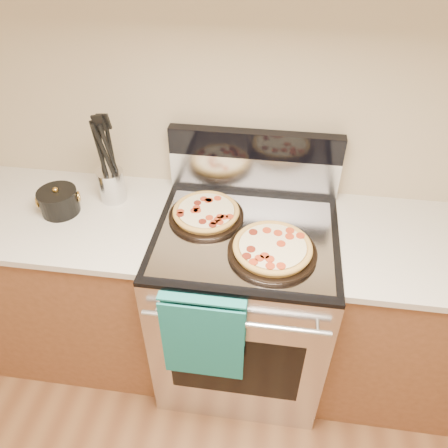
# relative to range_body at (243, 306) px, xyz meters

# --- Properties ---
(wall_back) EXTENTS (4.00, 0.00, 4.00)m
(wall_back) POSITION_rel_range_body_xyz_m (0.00, 0.35, 0.90)
(wall_back) COLOR #C4B38D
(wall_back) RESTS_ON ground
(range_body) EXTENTS (0.76, 0.68, 0.90)m
(range_body) POSITION_rel_range_body_xyz_m (0.00, 0.00, 0.00)
(range_body) COLOR #B7B7BC
(range_body) RESTS_ON ground
(oven_window) EXTENTS (0.56, 0.01, 0.40)m
(oven_window) POSITION_rel_range_body_xyz_m (0.00, -0.34, 0.00)
(oven_window) COLOR black
(oven_window) RESTS_ON range_body
(cooktop) EXTENTS (0.76, 0.68, 0.02)m
(cooktop) POSITION_rel_range_body_xyz_m (0.00, 0.00, 0.46)
(cooktop) COLOR black
(cooktop) RESTS_ON range_body
(backsplash_lower) EXTENTS (0.76, 0.06, 0.18)m
(backsplash_lower) POSITION_rel_range_body_xyz_m (0.00, 0.31, 0.56)
(backsplash_lower) COLOR silver
(backsplash_lower) RESTS_ON cooktop
(backsplash_upper) EXTENTS (0.76, 0.06, 0.12)m
(backsplash_upper) POSITION_rel_range_body_xyz_m (0.00, 0.31, 0.71)
(backsplash_upper) COLOR black
(backsplash_upper) RESTS_ON backsplash_lower
(oven_handle) EXTENTS (0.70, 0.03, 0.03)m
(oven_handle) POSITION_rel_range_body_xyz_m (0.00, -0.38, 0.35)
(oven_handle) COLOR silver
(oven_handle) RESTS_ON range_body
(dish_towel) EXTENTS (0.32, 0.05, 0.42)m
(dish_towel) POSITION_rel_range_body_xyz_m (-0.12, -0.38, 0.25)
(dish_towel) COLOR #187C75
(dish_towel) RESTS_ON oven_handle
(foil_sheet) EXTENTS (0.70, 0.55, 0.01)m
(foil_sheet) POSITION_rel_range_body_xyz_m (0.00, -0.03, 0.47)
(foil_sheet) COLOR gray
(foil_sheet) RESTS_ON cooktop
(cabinet_left) EXTENTS (1.00, 0.62, 0.88)m
(cabinet_left) POSITION_rel_range_body_xyz_m (-0.88, 0.03, -0.01)
(cabinet_left) COLOR brown
(cabinet_left) RESTS_ON ground
(countertop_left) EXTENTS (1.02, 0.64, 0.03)m
(countertop_left) POSITION_rel_range_body_xyz_m (-0.88, 0.03, 0.45)
(countertop_left) COLOR #BDB7AA
(countertop_left) RESTS_ON cabinet_left
(cabinet_right) EXTENTS (1.00, 0.62, 0.88)m
(cabinet_right) POSITION_rel_range_body_xyz_m (0.88, 0.03, -0.01)
(cabinet_right) COLOR brown
(cabinet_right) RESTS_ON ground
(pepperoni_pizza_back) EXTENTS (0.41, 0.41, 0.04)m
(pepperoni_pizza_back) POSITION_rel_range_body_xyz_m (-0.18, 0.07, 0.50)
(pepperoni_pizza_back) COLOR #B98538
(pepperoni_pizza_back) RESTS_ON foil_sheet
(pepperoni_pizza_front) EXTENTS (0.42, 0.42, 0.05)m
(pepperoni_pizza_front) POSITION_rel_range_body_xyz_m (0.11, -0.12, 0.50)
(pepperoni_pizza_front) COLOR #B98538
(pepperoni_pizza_front) RESTS_ON foil_sheet
(utensil_crock) EXTENTS (0.14, 0.14, 0.15)m
(utensil_crock) POSITION_rel_range_body_xyz_m (-0.62, 0.16, 0.53)
(utensil_crock) COLOR silver
(utensil_crock) RESTS_ON countertop_left
(saucepan) EXTENTS (0.21, 0.21, 0.10)m
(saucepan) POSITION_rel_range_body_xyz_m (-0.82, 0.04, 0.51)
(saucepan) COLOR black
(saucepan) RESTS_ON countertop_left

